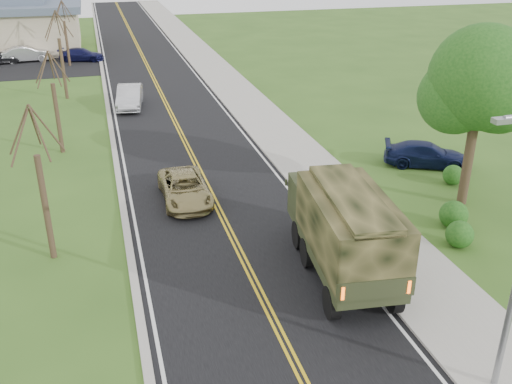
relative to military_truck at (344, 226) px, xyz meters
name	(u,v)px	position (x,y,z in m)	size (l,w,h in m)	color
road	(152,75)	(-3.18, 34.12, -2.02)	(8.00, 120.00, 0.01)	black
curb_right	(199,72)	(0.97, 34.12, -1.96)	(0.30, 120.00, 0.12)	#9E998E
sidewalk_right	(218,71)	(2.72, 34.12, -1.97)	(3.20, 120.00, 0.10)	#9E998E
curb_left	(103,78)	(-7.33, 34.12, -1.97)	(0.30, 120.00, 0.10)	#9E998E
leafy_tree	(480,86)	(7.83, 4.13, 3.47)	(4.83, 4.50, 8.10)	#38281C
bare_tree_a	(43,195)	(-10.18, 4.12, 0.60)	(1.93, 2.26, 6.08)	#38281C
bare_tree_b	(57,110)	(-10.18, 16.12, 0.45)	(1.83, 2.14, 5.73)	#38281C
bare_tree_c	(62,61)	(-10.18, 28.12, 0.75)	(2.04, 2.39, 6.42)	#38281C
bare_tree_d	(66,38)	(-10.18, 40.12, 0.53)	(1.88, 2.20, 5.91)	#38281C
military_truck	(344,226)	(0.00, 0.00, 0.00)	(3.20, 7.30, 3.53)	black
suv_champagne	(185,188)	(-4.46, 7.79, -1.39)	(2.10, 4.57, 1.27)	#9C8E58
sedan_silver	(130,97)	(-5.75, 24.38, -1.25)	(1.63, 4.67, 1.54)	silver
pickup_navy	(426,154)	(8.64, 8.70, -1.38)	(1.79, 4.40, 1.28)	#10173B
lot_car_dark	(1,58)	(-16.42, 42.71, -1.43)	(1.40, 3.48, 1.19)	black
lot_car_silver	(26,54)	(-14.19, 43.18, -1.27)	(1.58, 4.54, 1.50)	silver
lot_car_navy	(82,55)	(-9.06, 42.07, -1.41)	(1.72, 4.24, 1.23)	#10123C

